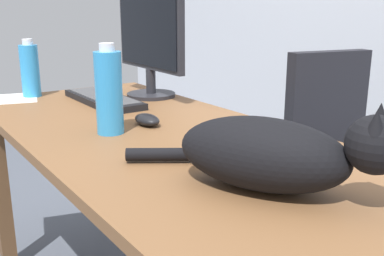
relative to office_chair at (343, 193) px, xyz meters
The scene contains 8 objects.
desk 0.80m from the office_chair, 100.91° to the right, with size 1.66×0.74×0.75m.
office_chair is the anchor object (origin of this frame).
monitor 0.97m from the office_chair, 141.51° to the right, with size 0.48×0.20×0.41m.
keyboard 1.00m from the office_chair, 131.64° to the right, with size 0.44×0.15×0.03m.
cat 0.96m from the office_chair, 64.27° to the right, with size 0.56×0.33×0.20m.
computer_mouse 0.84m from the office_chair, 106.87° to the right, with size 0.11×0.06×0.04m, color black.
water_bottle 1.35m from the office_chair, 135.26° to the right, with size 0.07×0.07×0.24m.
spray_bottle 1.00m from the office_chair, 103.41° to the right, with size 0.08×0.08×0.26m.
Camera 1 is at (1.13, -0.66, 1.12)m, focal length 42.15 mm.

